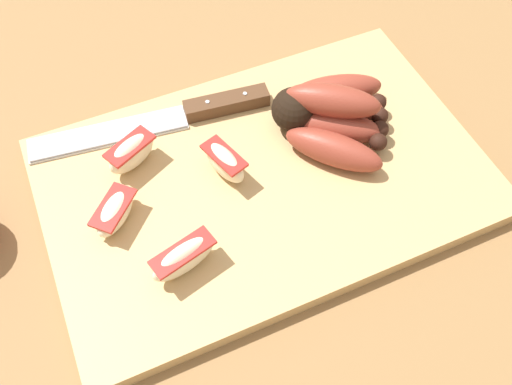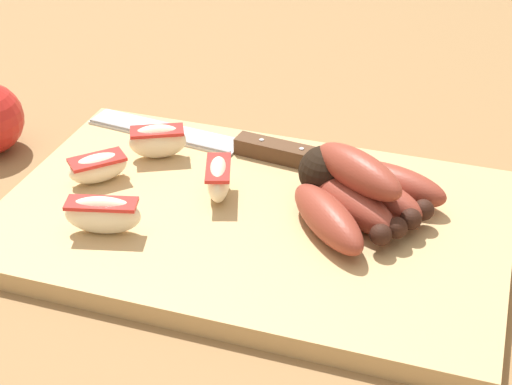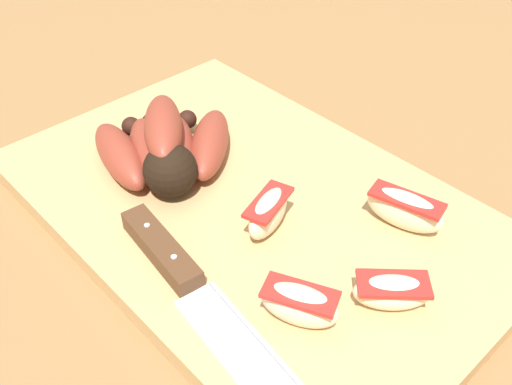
{
  "view_description": "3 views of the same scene",
  "coord_description": "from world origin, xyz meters",
  "px_view_note": "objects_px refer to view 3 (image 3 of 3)",
  "views": [
    {
      "loc": [
        -0.14,
        -0.33,
        0.51
      ],
      "look_at": [
        -0.01,
        -0.04,
        0.03
      ],
      "focal_mm": 38.92,
      "sensor_mm": 36.0,
      "label": 1
    },
    {
      "loc": [
        0.21,
        -0.61,
        0.44
      ],
      "look_at": [
        0.02,
        -0.03,
        0.05
      ],
      "focal_mm": 55.95,
      "sensor_mm": 36.0,
      "label": 2
    },
    {
      "loc": [
        -0.29,
        0.26,
        0.38
      ],
      "look_at": [
        -0.0,
        -0.01,
        0.05
      ],
      "focal_mm": 41.09,
      "sensor_mm": 36.0,
      "label": 3
    }
  ],
  "objects_px": {
    "chefs_knife": "(192,287)",
    "apple_wedge_far": "(392,292)",
    "banana_bunch": "(166,148)",
    "apple_wedge_extra": "(299,304)",
    "apple_wedge_middle": "(268,213)",
    "apple_wedge_near": "(405,210)"
  },
  "relations": [
    {
      "from": "banana_bunch",
      "to": "apple_wedge_near",
      "type": "distance_m",
      "value": 0.23
    },
    {
      "from": "chefs_knife",
      "to": "apple_wedge_far",
      "type": "xyz_separation_m",
      "value": [
        -0.11,
        -0.1,
        0.01
      ]
    },
    {
      "from": "apple_wedge_middle",
      "to": "apple_wedge_far",
      "type": "distance_m",
      "value": 0.12
    },
    {
      "from": "banana_bunch",
      "to": "apple_wedge_near",
      "type": "xyz_separation_m",
      "value": [
        -0.21,
        -0.1,
        -0.0
      ]
    },
    {
      "from": "chefs_knife",
      "to": "apple_wedge_middle",
      "type": "height_order",
      "value": "apple_wedge_middle"
    },
    {
      "from": "banana_bunch",
      "to": "apple_wedge_extra",
      "type": "relative_size",
      "value": 2.5
    },
    {
      "from": "chefs_knife",
      "to": "apple_wedge_extra",
      "type": "xyz_separation_m",
      "value": [
        -0.08,
        -0.04,
        0.01
      ]
    },
    {
      "from": "banana_bunch",
      "to": "chefs_knife",
      "type": "height_order",
      "value": "banana_bunch"
    },
    {
      "from": "chefs_knife",
      "to": "apple_wedge_near",
      "type": "height_order",
      "value": "apple_wedge_near"
    },
    {
      "from": "apple_wedge_near",
      "to": "apple_wedge_middle",
      "type": "relative_size",
      "value": 1.18
    },
    {
      "from": "chefs_knife",
      "to": "apple_wedge_far",
      "type": "distance_m",
      "value": 0.15
    },
    {
      "from": "apple_wedge_near",
      "to": "apple_wedge_far",
      "type": "height_order",
      "value": "apple_wedge_near"
    },
    {
      "from": "chefs_knife",
      "to": "apple_wedge_middle",
      "type": "xyz_separation_m",
      "value": [
        0.01,
        -0.09,
        0.01
      ]
    },
    {
      "from": "apple_wedge_middle",
      "to": "apple_wedge_far",
      "type": "bearing_deg",
      "value": -175.08
    },
    {
      "from": "banana_bunch",
      "to": "apple_wedge_far",
      "type": "distance_m",
      "value": 0.26
    },
    {
      "from": "banana_bunch",
      "to": "apple_wedge_far",
      "type": "xyz_separation_m",
      "value": [
        -0.26,
        -0.02,
        -0.01
      ]
    },
    {
      "from": "chefs_knife",
      "to": "apple_wedge_near",
      "type": "distance_m",
      "value": 0.19
    },
    {
      "from": "apple_wedge_middle",
      "to": "apple_wedge_near",
      "type": "bearing_deg",
      "value": -130.81
    },
    {
      "from": "apple_wedge_middle",
      "to": "apple_wedge_far",
      "type": "relative_size",
      "value": 1.03
    },
    {
      "from": "banana_bunch",
      "to": "apple_wedge_extra",
      "type": "bearing_deg",
      "value": 169.41
    },
    {
      "from": "apple_wedge_far",
      "to": "apple_wedge_extra",
      "type": "bearing_deg",
      "value": 59.35
    },
    {
      "from": "banana_bunch",
      "to": "chefs_knife",
      "type": "relative_size",
      "value": 0.57
    }
  ]
}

